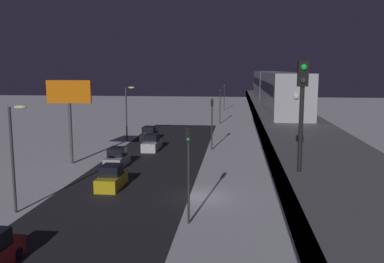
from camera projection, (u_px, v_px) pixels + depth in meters
name	position (u px, v px, depth m)	size (l,w,h in m)	color
ground_plane	(199.00, 197.00, 32.82)	(240.00, 240.00, 0.00)	white
avenue_asphalt	(122.00, 194.00, 33.48)	(11.00, 84.18, 0.01)	#28282D
elevated_railway	(289.00, 130.00, 31.28)	(5.00, 84.18, 6.34)	slate
subway_train	(273.00, 86.00, 46.33)	(2.94, 36.87, 3.40)	#B7BABF
rail_signal	(302.00, 97.00, 14.68)	(0.36, 0.41, 4.00)	black
sedan_white	(152.00, 143.00, 51.92)	(1.80, 4.69, 1.97)	silver
sedan_yellow	(112.00, 179.00, 35.27)	(1.80, 4.06, 1.97)	gold
sedan_black	(149.00, 135.00, 58.74)	(1.80, 4.58, 1.97)	black
sedan_silver	(117.00, 159.00, 43.08)	(1.80, 4.09, 1.97)	#B2B2B7
traffic_light_near	(189.00, 161.00, 26.52)	(0.32, 0.44, 6.40)	#2D2D2D
traffic_light_mid	(212.00, 117.00, 51.36)	(0.32, 0.44, 6.40)	#2D2D2D
traffic_light_far	(220.00, 101.00, 76.21)	(0.32, 0.44, 6.40)	#2D2D2D
traffic_light_distant	(224.00, 93.00, 101.05)	(0.32, 0.44, 6.40)	#2D2D2D
commercial_billboard	(69.00, 100.00, 43.42)	(4.80, 0.36, 8.90)	#4C4C51
street_lamp_near	(15.00, 146.00, 28.49)	(1.35, 0.44, 7.65)	#38383D
street_lamp_far	(128.00, 107.00, 57.98)	(1.35, 0.44, 7.65)	#38383D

